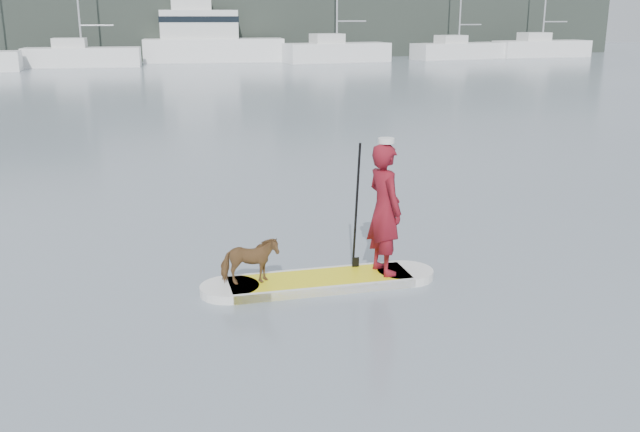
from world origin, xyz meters
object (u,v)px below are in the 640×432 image
object	(u,v)px
paddler	(385,209)
sailboat_g	(541,47)
dog	(250,261)
motor_yacht_a	(208,38)
sailboat_e	(336,51)
sailboat_f	(458,49)
sailboat_d	(81,55)
paddleboard	(320,281)

from	to	relation	value
paddler	sailboat_g	xyz separation A→B (m)	(34.98, 45.30, -0.21)
dog	motor_yacht_a	xyz separation A→B (m)	(8.26, 48.20, 1.37)
sailboat_e	motor_yacht_a	distance (m)	10.08
sailboat_f	sailboat_d	bearing A→B (deg)	171.90
sailboat_d	sailboat_e	bearing A→B (deg)	5.16
sailboat_f	motor_yacht_a	world-z (taller)	sailboat_f
sailboat_d	sailboat_g	size ratio (longest dim) A/B	0.94
paddler	sailboat_f	size ratio (longest dim) A/B	0.15
paddler	motor_yacht_a	distance (m)	48.79
sailboat_d	motor_yacht_a	size ratio (longest dim) A/B	1.05
paddleboard	dog	xyz separation A→B (m)	(-0.97, 0.08, 0.38)
sailboat_d	sailboat_e	distance (m)	18.87
paddleboard	motor_yacht_a	distance (m)	48.86
dog	sailboat_d	xyz separation A→B (m)	(-1.27, 45.47, 0.40)
paddler	dog	distance (m)	1.98
dog	motor_yacht_a	world-z (taller)	motor_yacht_a
paddler	sailboat_e	size ratio (longest dim) A/B	0.15
dog	sailboat_e	xyz separation A→B (m)	(17.58, 44.51, 0.41)
dog	sailboat_d	size ratio (longest dim) A/B	0.06
dog	sailboat_f	size ratio (longest dim) A/B	0.06
paddleboard	sailboat_f	world-z (taller)	sailboat_f
paddler	sailboat_e	bearing A→B (deg)	-26.54
paddler	sailboat_d	xyz separation A→B (m)	(-3.14, 45.63, -0.20)
paddleboard	sailboat_d	world-z (taller)	sailboat_d
paddler	dog	world-z (taller)	paddler
paddleboard	paddler	world-z (taller)	paddler
sailboat_d	motor_yacht_a	xyz separation A→B (m)	(9.52, 2.73, 0.97)
paddleboard	sailboat_f	xyz separation A→B (m)	(27.58, 45.02, 0.76)
sailboat_d	paddleboard	bearing A→B (deg)	-79.12
sailboat_d	sailboat_g	world-z (taller)	sailboat_g
paddler	sailboat_e	distance (m)	47.35
motor_yacht_a	sailboat_g	xyz separation A→B (m)	(28.60, -3.06, -0.99)
paddleboard	sailboat_e	xyz separation A→B (m)	(16.62, 44.59, 0.79)
sailboat_f	motor_yacht_a	xyz separation A→B (m)	(-20.29, 3.26, 0.99)
dog	motor_yacht_a	bearing A→B (deg)	-3.60
sailboat_d	sailboat_e	xyz separation A→B (m)	(18.85, -0.96, 0.01)
motor_yacht_a	sailboat_g	size ratio (longest dim) A/B	0.89
paddler	sailboat_g	distance (m)	57.24
paddleboard	sailboat_g	xyz separation A→B (m)	(35.89, 45.23, 0.76)
sailboat_d	sailboat_f	world-z (taller)	sailboat_f
paddleboard	sailboat_e	world-z (taller)	sailboat_e
sailboat_f	dog	bearing A→B (deg)	-129.50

